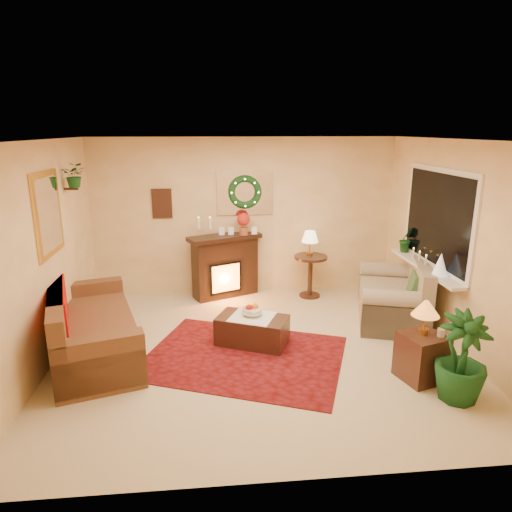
{
  "coord_description": "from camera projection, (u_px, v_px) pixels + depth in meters",
  "views": [
    {
      "loc": [
        -0.55,
        -5.24,
        2.72
      ],
      "look_at": [
        0.0,
        0.35,
        1.15
      ],
      "focal_mm": 32.0,
      "sensor_mm": 36.0,
      "label": 1
    }
  ],
  "objects": [
    {
      "name": "floor",
      "position": [
        259.0,
        350.0,
        5.81
      ],
      "size": [
        5.0,
        5.0,
        0.0
      ],
      "primitive_type": "plane",
      "color": "beige",
      "rests_on": "ground"
    },
    {
      "name": "ceiling",
      "position": [
        259.0,
        140.0,
        5.1
      ],
      "size": [
        5.0,
        5.0,
        0.0
      ],
      "primitive_type": "plane",
      "color": "white",
      "rests_on": "ground"
    },
    {
      "name": "wall_back",
      "position": [
        245.0,
        217.0,
        7.61
      ],
      "size": [
        5.0,
        5.0,
        0.0
      ],
      "primitive_type": "plane",
      "color": "#EFD88C",
      "rests_on": "ground"
    },
    {
      "name": "wall_front",
      "position": [
        291.0,
        332.0,
        3.3
      ],
      "size": [
        5.0,
        5.0,
        0.0
      ],
      "primitive_type": "plane",
      "color": "#EFD88C",
      "rests_on": "ground"
    },
    {
      "name": "wall_left",
      "position": [
        42.0,
        257.0,
        5.22
      ],
      "size": [
        4.5,
        4.5,
        0.0
      ],
      "primitive_type": "plane",
      "color": "#EFD88C",
      "rests_on": "ground"
    },
    {
      "name": "wall_right",
      "position": [
        458.0,
        247.0,
        5.69
      ],
      "size": [
        4.5,
        4.5,
        0.0
      ],
      "primitive_type": "plane",
      "color": "#EFD88C",
      "rests_on": "ground"
    },
    {
      "name": "area_rug",
      "position": [
        244.0,
        357.0,
        5.62
      ],
      "size": [
        2.83,
        2.5,
        0.01
      ],
      "primitive_type": "cube",
      "rotation": [
        0.0,
        0.0,
        -0.37
      ],
      "color": "#50070B",
      "rests_on": "floor"
    },
    {
      "name": "sofa",
      "position": [
        93.0,
        322.0,
        5.61
      ],
      "size": [
        1.51,
        2.3,
        0.91
      ],
      "primitive_type": "cube",
      "rotation": [
        0.0,
        0.0,
        0.3
      ],
      "color": "#472D1F",
      "rests_on": "floor"
    },
    {
      "name": "red_throw",
      "position": [
        91.0,
        316.0,
        5.71
      ],
      "size": [
        0.73,
        1.18,
        0.02
      ],
      "primitive_type": "cube",
      "color": "red",
      "rests_on": "sofa"
    },
    {
      "name": "fireplace",
      "position": [
        225.0,
        264.0,
        7.58
      ],
      "size": [
        1.11,
        0.74,
        0.98
      ],
      "primitive_type": "cube",
      "rotation": [
        0.0,
        0.0,
        0.41
      ],
      "color": "black",
      "rests_on": "floor"
    },
    {
      "name": "poinsettia",
      "position": [
        243.0,
        219.0,
        7.4
      ],
      "size": [
        0.21,
        0.21,
        0.21
      ],
      "primitive_type": "sphere",
      "color": "#AE2219",
      "rests_on": "fireplace"
    },
    {
      "name": "mantel_candle_a",
      "position": [
        199.0,
        223.0,
        7.31
      ],
      "size": [
        0.06,
        0.06,
        0.17
      ],
      "primitive_type": "cylinder",
      "color": "beige",
      "rests_on": "fireplace"
    },
    {
      "name": "mantel_candle_b",
      "position": [
        210.0,
        223.0,
        7.32
      ],
      "size": [
        0.06,
        0.06,
        0.17
      ],
      "primitive_type": "cylinder",
      "color": "silver",
      "rests_on": "fireplace"
    },
    {
      "name": "mantel_mirror",
      "position": [
        245.0,
        193.0,
        7.48
      ],
      "size": [
        0.92,
        0.02,
        0.72
      ],
      "primitive_type": "cube",
      "color": "white",
      "rests_on": "wall_back"
    },
    {
      "name": "wreath",
      "position": [
        245.0,
        192.0,
        7.44
      ],
      "size": [
        0.55,
        0.11,
        0.55
      ],
      "primitive_type": "torus",
      "rotation": [
        1.57,
        0.0,
        0.0
      ],
      "color": "#194719",
      "rests_on": "wall_back"
    },
    {
      "name": "wall_art",
      "position": [
        162.0,
        203.0,
        7.4
      ],
      "size": [
        0.32,
        0.03,
        0.48
      ],
      "primitive_type": "cube",
      "color": "#381E11",
      "rests_on": "wall_back"
    },
    {
      "name": "gold_mirror",
      "position": [
        48.0,
        214.0,
        5.39
      ],
      "size": [
        0.03,
        0.84,
        1.0
      ],
      "primitive_type": "cube",
      "color": "gold",
      "rests_on": "wall_left"
    },
    {
      "name": "hanging_plant",
      "position": [
        76.0,
        187.0,
        6.06
      ],
      "size": [
        0.33,
        0.28,
        0.36
      ],
      "primitive_type": "imported",
      "color": "#194719",
      "rests_on": "wall_left"
    },
    {
      "name": "loveseat",
      "position": [
        392.0,
        291.0,
        6.68
      ],
      "size": [
        1.32,
        1.76,
        0.9
      ],
      "primitive_type": "cube",
      "rotation": [
        0.0,
        0.0,
        -0.29
      ],
      "color": "tan",
      "rests_on": "floor"
    },
    {
      "name": "window_frame",
      "position": [
        438.0,
        219.0,
        6.15
      ],
      "size": [
        0.03,
        1.86,
        1.36
      ],
      "primitive_type": "cube",
      "color": "white",
      "rests_on": "wall_right"
    },
    {
      "name": "window_glass",
      "position": [
        437.0,
        219.0,
        6.15
      ],
      "size": [
        0.02,
        1.7,
        1.22
      ],
      "primitive_type": "cube",
      "color": "black",
      "rests_on": "wall_right"
    },
    {
      "name": "window_sill",
      "position": [
        425.0,
        267.0,
        6.32
      ],
      "size": [
        0.22,
        1.86,
        0.04
      ],
      "primitive_type": "cube",
      "color": "white",
      "rests_on": "wall_right"
    },
    {
      "name": "mini_tree",
      "position": [
        440.0,
        264.0,
        5.86
      ],
      "size": [
        0.2,
        0.2,
        0.29
      ],
      "primitive_type": "cone",
      "color": "white",
      "rests_on": "window_sill"
    },
    {
      "name": "sill_plant",
      "position": [
        407.0,
        240.0,
        6.97
      ],
      "size": [
        0.28,
        0.23,
        0.52
      ],
      "primitive_type": "imported",
      "color": "#153E17",
      "rests_on": "window_sill"
    },
    {
      "name": "side_table_round",
      "position": [
        310.0,
        278.0,
        7.59
      ],
      "size": [
        0.56,
        0.56,
        0.7
      ],
      "primitive_type": "cylinder",
      "rotation": [
        0.0,
        0.0,
        -0.03
      ],
      "color": "black",
      "rests_on": "floor"
    },
    {
      "name": "lamp_cream",
      "position": [
        310.0,
        245.0,
        7.47
      ],
      "size": [
        0.27,
        0.27,
        0.42
      ],
      "primitive_type": "cone",
      "color": "#FFEEAA",
      "rests_on": "side_table_round"
    },
    {
      "name": "end_table_square",
      "position": [
        421.0,
        357.0,
        5.08
      ],
      "size": [
        0.55,
        0.55,
        0.54
      ],
      "primitive_type": "cube",
      "rotation": [
        0.0,
        0.0,
        0.3
      ],
      "color": "#542E13",
      "rests_on": "floor"
    },
    {
      "name": "lamp_tiffany",
      "position": [
        425.0,
        316.0,
        4.99
      ],
      "size": [
        0.3,
        0.3,
        0.44
      ],
      "primitive_type": "cone",
      "color": "orange",
      "rests_on": "end_table_square"
    },
    {
      "name": "coffee_table",
      "position": [
        252.0,
        329.0,
        5.93
      ],
      "size": [
        1.01,
        0.81,
        0.37
      ],
      "primitive_type": "cube",
      "rotation": [
        0.0,
        0.0,
        -0.42
      ],
      "color": "black",
      "rests_on": "floor"
    },
    {
      "name": "fruit_bowl",
      "position": [
        252.0,
        311.0,
        5.9
      ],
      "size": [
        0.26,
        0.26,
        0.06
      ],
      "primitive_type": "cylinder",
      "color": "beige",
      "rests_on": "coffee_table"
    },
    {
      "name": "floor_palm",
      "position": [
        461.0,
        360.0,
        4.65
      ],
      "size": [
        1.62,
        1.62,
        2.83
      ],
      "primitive_type": "imported",
      "rotation": [
        0.0,
        0.0,
        0.02
      ],
      "color": "#1E4417",
      "rests_on": "floor"
    }
  ]
}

